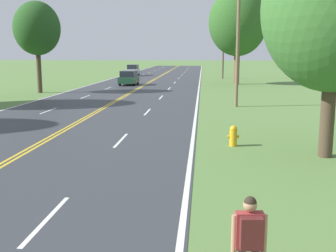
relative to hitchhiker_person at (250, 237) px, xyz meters
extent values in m
cube|color=white|center=(-4.36, 2.78, -1.01)|extent=(0.12, 3.00, 0.00)
cube|color=white|center=(-4.36, 11.78, -1.01)|extent=(0.12, 3.00, 0.00)
cube|color=white|center=(-4.36, 20.78, -1.01)|extent=(0.12, 3.00, 0.00)
cube|color=white|center=(-4.36, 29.78, -1.01)|extent=(0.12, 3.00, 0.00)
cube|color=white|center=(-4.36, 38.78, -1.01)|extent=(0.12, 3.00, 0.00)
cube|color=white|center=(-4.36, 47.78, -1.01)|extent=(0.12, 3.00, 0.00)
cube|color=white|center=(-4.36, 56.78, -1.01)|extent=(0.12, 3.00, 0.00)
cube|color=white|center=(-4.36, 65.78, -1.01)|extent=(0.12, 3.00, 0.00)
cube|color=white|center=(-4.36, 74.78, -1.01)|extent=(0.12, 3.00, 0.00)
cube|color=white|center=(-4.36, 83.78, -1.01)|extent=(0.12, 3.00, 0.00)
cube|color=white|center=(-4.36, 92.78, -1.01)|extent=(0.12, 3.00, 0.00)
cube|color=white|center=(-4.36, 101.78, -1.01)|extent=(0.12, 3.00, 0.00)
cube|color=white|center=(-11.02, 20.78, -1.01)|extent=(0.12, 3.00, 0.00)
cube|color=white|center=(-11.02, 29.78, -1.01)|extent=(0.12, 3.00, 0.00)
cube|color=white|center=(-11.02, 38.78, -1.01)|extent=(0.12, 3.00, 0.00)
cube|color=white|center=(-11.02, 47.78, -1.01)|extent=(0.12, 3.00, 0.00)
cube|color=white|center=(-11.02, 56.78, -1.01)|extent=(0.12, 3.00, 0.00)
cube|color=white|center=(-11.02, 65.78, -1.01)|extent=(0.12, 3.00, 0.00)
cube|color=white|center=(-11.02, 74.78, -1.01)|extent=(0.12, 3.00, 0.00)
cube|color=white|center=(-11.02, 83.78, -1.01)|extent=(0.12, 3.00, 0.00)
cube|color=white|center=(-11.02, 92.78, -1.01)|extent=(0.12, 3.00, 0.00)
cube|color=white|center=(-11.02, 101.78, -1.01)|extent=(0.12, 3.00, 0.00)
cube|color=#993333|center=(0.00, 0.04, 0.09)|extent=(0.45, 0.22, 0.60)
sphere|color=tan|center=(0.00, 0.04, 0.51)|extent=(0.22, 0.22, 0.22)
sphere|color=#2D2319|center=(0.00, 0.04, 0.55)|extent=(0.20, 0.20, 0.20)
cylinder|color=tan|center=(-0.24, 0.02, 0.03)|extent=(0.09, 0.09, 0.64)
cylinder|color=tan|center=(0.24, 0.06, 0.03)|extent=(0.09, 0.09, 0.64)
cube|color=#561E1E|center=(0.01, -0.14, 0.12)|extent=(0.36, 0.20, 0.51)
cylinder|color=gold|center=(0.53, 11.08, -0.69)|extent=(0.32, 0.32, 0.66)
sphere|color=gold|center=(0.53, 11.08, -0.30)|extent=(0.30, 0.30, 0.30)
cylinder|color=gold|center=(0.73, 11.08, -0.62)|extent=(0.08, 0.11, 0.11)
cylinder|color=gold|center=(0.33, 11.08, -0.62)|extent=(0.08, 0.11, 0.11)
cylinder|color=brown|center=(1.64, 24.09, 3.80)|extent=(0.24, 0.24, 9.64)
cylinder|color=brown|center=(2.14, 56.84, 3.50)|extent=(0.24, 0.24, 9.03)
cube|color=brown|center=(2.14, 56.84, 7.41)|extent=(1.80, 0.12, 0.10)
cylinder|color=#473828|center=(3.85, 9.53, 0.58)|extent=(0.52, 0.52, 3.20)
ellipsoid|color=#386B2D|center=(3.85, 9.53, 4.37)|extent=(5.16, 5.16, 5.93)
cylinder|color=#473828|center=(-16.42, 33.14, 1.09)|extent=(0.44, 0.44, 4.23)
ellipsoid|color=#234C1E|center=(-16.42, 33.14, 5.07)|extent=(4.37, 4.37, 5.03)
cylinder|color=brown|center=(3.30, 45.80, 1.19)|extent=(0.70, 0.70, 4.43)
ellipsoid|color=#2D5B23|center=(3.30, 45.80, 6.37)|extent=(6.97, 6.97, 8.02)
cylinder|color=black|center=(-10.38, 44.66, -0.69)|extent=(0.21, 0.67, 0.67)
cylinder|color=black|center=(-8.69, 44.65, -0.69)|extent=(0.21, 0.67, 0.67)
cylinder|color=black|center=(-10.41, 42.16, -0.69)|extent=(0.21, 0.67, 0.67)
cylinder|color=black|center=(-8.71, 42.14, -0.69)|extent=(0.21, 0.67, 0.67)
cube|color=#1E472D|center=(-9.55, 43.40, -0.37)|extent=(1.93, 4.06, 0.70)
cube|color=#1E232D|center=(-9.55, 43.40, 0.33)|extent=(1.70, 2.84, 0.70)
cylinder|color=black|center=(-13.20, 64.70, -0.67)|extent=(0.22, 0.71, 0.71)
cylinder|color=black|center=(-11.63, 64.73, -0.67)|extent=(0.22, 0.71, 0.71)
cylinder|color=black|center=(-13.14, 62.11, -0.67)|extent=(0.22, 0.71, 0.71)
cylinder|color=black|center=(-11.56, 62.15, -0.67)|extent=(0.22, 0.71, 0.71)
cube|color=white|center=(-12.38, 63.42, -0.32)|extent=(1.88, 4.21, 0.77)
cube|color=#1E232D|center=(-12.38, 63.42, 0.44)|extent=(1.63, 2.95, 0.75)
camera|label=1|loc=(-0.76, -6.27, 2.85)|focal=45.00mm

